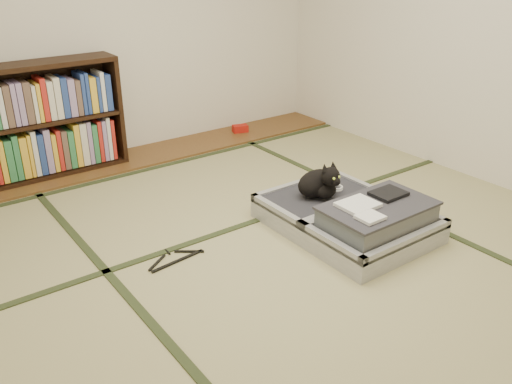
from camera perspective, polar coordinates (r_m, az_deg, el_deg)
floor at (r=3.43m, az=2.80°, el=-5.97°), size 4.50×4.50×0.00m
wood_strip at (r=4.99m, az=-11.79°, el=3.72°), size 4.00×0.50×0.02m
red_item at (r=5.50m, az=-1.68°, el=6.70°), size 0.17×0.13×0.07m
room_shell at (r=2.97m, az=3.41°, el=19.12°), size 4.50×4.50×4.50m
tatami_borders at (r=3.78m, az=-1.91°, el=-2.85°), size 4.00×4.50×0.01m
bookcase at (r=4.66m, az=-21.84°, el=6.72°), size 1.30×0.30×0.92m
suitcase at (r=3.62m, az=10.00°, el=-2.63°), size 0.80×1.06×0.31m
cat at (r=3.73m, az=6.80°, el=0.94°), size 0.35×0.36×0.29m
cable_coil at (r=3.90m, az=8.39°, el=0.44°), size 0.11×0.11×0.03m
hanger at (r=3.34m, az=-8.48°, el=-6.96°), size 0.38×0.19×0.01m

